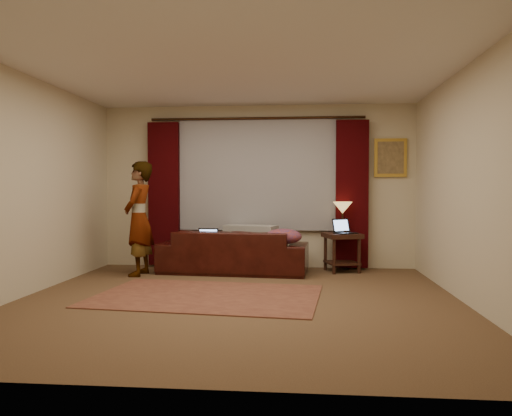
# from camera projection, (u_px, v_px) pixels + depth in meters

# --- Properties ---
(floor) EXTENTS (5.00, 5.00, 0.01)m
(floor) POSITION_uv_depth(u_px,v_px,m) (238.00, 301.00, 5.60)
(floor) COLOR brown
(floor) RESTS_ON ground
(ceiling) EXTENTS (5.00, 5.00, 0.02)m
(ceiling) POSITION_uv_depth(u_px,v_px,m) (237.00, 67.00, 5.50)
(ceiling) COLOR silver
(ceiling) RESTS_ON ground
(wall_back) EXTENTS (5.00, 0.02, 2.60)m
(wall_back) POSITION_uv_depth(u_px,v_px,m) (257.00, 187.00, 8.04)
(wall_back) COLOR beige
(wall_back) RESTS_ON ground
(wall_front) EXTENTS (5.00, 0.02, 2.60)m
(wall_front) POSITION_uv_depth(u_px,v_px,m) (186.00, 181.00, 3.06)
(wall_front) COLOR beige
(wall_front) RESTS_ON ground
(wall_left) EXTENTS (0.02, 5.00, 2.60)m
(wall_left) POSITION_uv_depth(u_px,v_px,m) (24.00, 185.00, 5.78)
(wall_left) COLOR beige
(wall_left) RESTS_ON ground
(wall_right) EXTENTS (0.02, 5.00, 2.60)m
(wall_right) POSITION_uv_depth(u_px,v_px,m) (469.00, 185.00, 5.33)
(wall_right) COLOR beige
(wall_right) RESTS_ON ground
(sheer_curtain) EXTENTS (2.50, 0.05, 1.80)m
(sheer_curtain) POSITION_uv_depth(u_px,v_px,m) (257.00, 174.00, 7.97)
(sheer_curtain) COLOR gray
(sheer_curtain) RESTS_ON wall_back
(drape_left) EXTENTS (0.50, 0.14, 2.30)m
(drape_left) POSITION_uv_depth(u_px,v_px,m) (164.00, 194.00, 8.07)
(drape_left) COLOR black
(drape_left) RESTS_ON floor
(drape_right) EXTENTS (0.50, 0.14, 2.30)m
(drape_right) POSITION_uv_depth(u_px,v_px,m) (352.00, 194.00, 7.80)
(drape_right) COLOR black
(drape_right) RESTS_ON floor
(curtain_rod) EXTENTS (0.04, 0.04, 3.40)m
(curtain_rod) POSITION_uv_depth(u_px,v_px,m) (256.00, 118.00, 7.89)
(curtain_rod) COLOR black
(curtain_rod) RESTS_ON wall_back
(picture_frame) EXTENTS (0.50, 0.04, 0.60)m
(picture_frame) POSITION_uv_depth(u_px,v_px,m) (390.00, 158.00, 7.80)
(picture_frame) COLOR gold
(picture_frame) RESTS_ON wall_back
(sofa) EXTENTS (2.27, 1.12, 0.89)m
(sofa) POSITION_uv_depth(u_px,v_px,m) (234.00, 243.00, 7.51)
(sofa) COLOR black
(sofa) RESTS_ON floor
(throw_blanket) EXTENTS (0.87, 0.56, 0.10)m
(throw_blanket) POSITION_uv_depth(u_px,v_px,m) (251.00, 213.00, 7.69)
(throw_blanket) COLOR #9D9B97
(throw_blanket) RESTS_ON sofa
(clothing_pile) EXTENTS (0.61, 0.51, 0.23)m
(clothing_pile) POSITION_uv_depth(u_px,v_px,m) (283.00, 237.00, 7.24)
(clothing_pile) COLOR brown
(clothing_pile) RESTS_ON sofa
(laptop_sofa) EXTENTS (0.31, 0.33, 0.22)m
(laptop_sofa) POSITION_uv_depth(u_px,v_px,m) (207.00, 237.00, 7.37)
(laptop_sofa) COLOR black
(laptop_sofa) RESTS_ON sofa
(area_rug) EXTENTS (2.74, 1.96, 0.01)m
(area_rug) POSITION_uv_depth(u_px,v_px,m) (207.00, 296.00, 5.83)
(area_rug) COLOR brown
(area_rug) RESTS_ON floor
(end_table) EXTENTS (0.63, 0.63, 0.59)m
(end_table) POSITION_uv_depth(u_px,v_px,m) (342.00, 252.00, 7.58)
(end_table) COLOR black
(end_table) RESTS_ON floor
(tiffany_lamp) EXTENTS (0.38, 0.38, 0.48)m
(tiffany_lamp) POSITION_uv_depth(u_px,v_px,m) (343.00, 217.00, 7.63)
(tiffany_lamp) COLOR olive
(tiffany_lamp) RESTS_ON end_table
(laptop_table) EXTENTS (0.44, 0.45, 0.22)m
(laptop_table) POSITION_uv_depth(u_px,v_px,m) (346.00, 226.00, 7.49)
(laptop_table) COLOR black
(laptop_table) RESTS_ON end_table
(person) EXTENTS (0.50, 0.50, 1.66)m
(person) POSITION_uv_depth(u_px,v_px,m) (139.00, 218.00, 7.24)
(person) COLOR #9D9B97
(person) RESTS_ON floor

